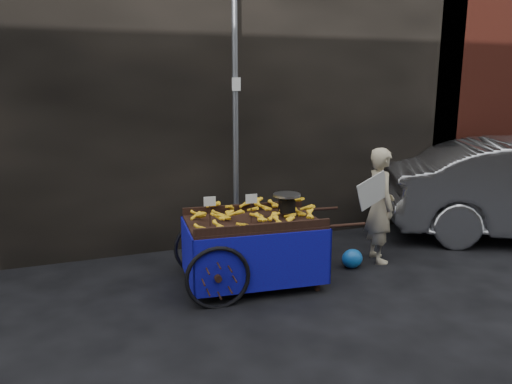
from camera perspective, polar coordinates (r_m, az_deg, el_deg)
name	(u,v)px	position (r m, az deg, el deg)	size (l,w,h in m)	color
ground	(247,285)	(6.22, -1.05, -10.55)	(80.00, 80.00, 0.00)	black
building_wall	(215,77)	(8.32, -4.67, 12.94)	(13.50, 2.00, 5.00)	black
street_pole	(235,113)	(7.06, -2.37, 9.02)	(0.12, 0.10, 4.00)	slate
banana_cart	(249,227)	(5.99, -0.81, -4.04)	(2.26, 1.22, 1.19)	black
vendor	(380,205)	(7.00, 14.00, -1.46)	(0.82, 0.64, 1.58)	tan
plastic_bag	(352,259)	(6.82, 10.94, -7.48)	(0.29, 0.23, 0.26)	#175EB0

